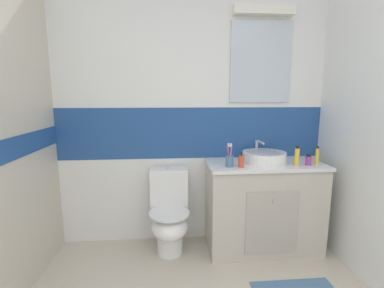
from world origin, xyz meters
TOP-DOWN VIEW (x-y plane):
  - wall_back_tiled at (0.01, 2.45)m, footprint 3.20×0.20m
  - vanity_cabinet at (0.66, 2.15)m, footprint 1.07×0.52m
  - sink_basin at (0.65, 2.16)m, footprint 0.40×0.44m
  - toilet at (-0.24, 2.16)m, footprint 0.37×0.50m
  - toothbrush_cup at (0.29, 2.03)m, footprint 0.07×0.07m
  - soap_dispenser at (0.39, 2.00)m, footprint 0.05×0.05m
  - deodorant_spray_can at (0.90, 2.01)m, footprint 0.04×0.04m
  - toothpaste_tube_upright at (1.09, 2.03)m, footprint 0.03×0.03m
  - lotion_bottle_short at (1.01, 2.02)m, footprint 0.05×0.05m

SIDE VIEW (x-z plane):
  - toilet at x=-0.24m, z-range -0.03..0.76m
  - vanity_cabinet at x=0.66m, z-range 0.00..0.85m
  - lotion_bottle_short at x=1.01m, z-range 0.85..0.95m
  - soap_dispenser at x=0.39m, z-range 0.83..0.97m
  - sink_basin at x=0.65m, z-range 0.81..0.99m
  - toothbrush_cup at x=0.29m, z-range 0.80..1.01m
  - toothpaste_tube_upright at x=1.09m, z-range 0.85..1.01m
  - deodorant_spray_can at x=0.90m, z-range 0.85..1.02m
  - wall_back_tiled at x=0.01m, z-range 0.01..2.51m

